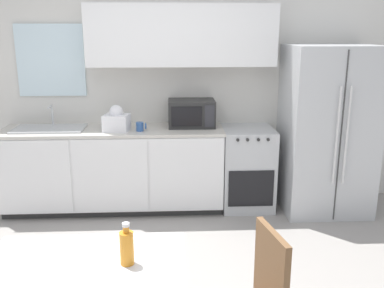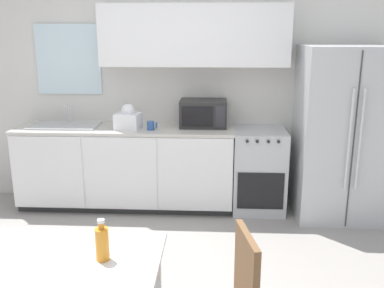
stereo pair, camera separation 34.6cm
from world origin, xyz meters
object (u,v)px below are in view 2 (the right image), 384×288
oven_range (258,170)px  refrigerator (342,133)px  drink_bottle (102,243)px  microwave (203,113)px  dining_table (62,280)px  coffee_mug (151,126)px

oven_range → refrigerator: 0.96m
oven_range → drink_bottle: size_ratio=3.89×
refrigerator → drink_bottle: refrigerator is taller
microwave → dining_table: size_ratio=0.47×
oven_range → microwave: microwave is taller
refrigerator → coffee_mug: bearing=-179.2°
microwave → drink_bottle: bearing=-100.2°
refrigerator → coffee_mug: size_ratio=16.57×
drink_bottle → coffee_mug: bearing=91.9°
oven_range → coffee_mug: (-1.16, -0.12, 0.51)m
microwave → drink_bottle: size_ratio=2.17×
microwave → dining_table: (-0.69, -2.58, -0.43)m
drink_bottle → microwave: bearing=79.8°
oven_range → coffee_mug: 1.27m
oven_range → drink_bottle: (-1.08, -2.48, 0.41)m
microwave → dining_table: microwave is taller
refrigerator → microwave: size_ratio=3.56×
oven_range → microwave: size_ratio=1.79×
refrigerator → drink_bottle: (-1.92, -2.39, -0.04)m
refrigerator → dining_table: size_ratio=1.68×
refrigerator → dining_table: refrigerator is taller
refrigerator → coffee_mug: 2.00m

